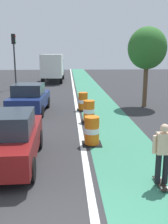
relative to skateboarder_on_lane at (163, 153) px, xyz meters
The scene contains 11 objects.
bike_lane_strip 10.01m from the skateboarder_on_lane, 92.20° to the left, with size 2.50×80.00×0.01m, color #387F60.
lane_divider_stripe 10.18m from the skateboarder_on_lane, 100.70° to the left, with size 0.20×80.00×0.01m, color silver.
skateboarder_on_lane is the anchor object (origin of this frame).
parked_sedan_nearest 4.62m from the skateboarder_on_lane, 159.13° to the left, with size 1.99×4.14×1.70m.
parked_sedan_second 10.00m from the skateboarder_on_lane, 117.72° to the left, with size 2.10×4.20×1.70m.
traffic_barrel_front 3.60m from the skateboarder_on_lane, 115.38° to the left, with size 0.73×0.73×1.09m.
traffic_barrel_mid 6.72m from the skateboarder_on_lane, 101.82° to the left, with size 0.73×0.73×1.09m.
traffic_barrel_back 9.38m from the skateboarder_on_lane, 99.33° to the left, with size 0.73×0.73×1.09m.
delivery_truck_down_block 25.81m from the skateboarder_on_lane, 99.32° to the left, with size 2.49×7.65×3.23m.
traffic_light_corner 20.39m from the skateboarder_on_lane, 111.38° to the left, with size 0.41×0.32×5.10m.
street_tree_sidewalk 10.81m from the skateboarder_on_lane, 76.02° to the left, with size 2.40×2.40×5.00m.
Camera 1 is at (0.39, -4.01, 3.42)m, focal length 41.33 mm.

